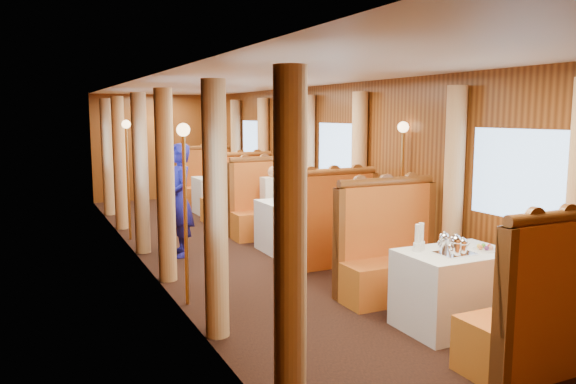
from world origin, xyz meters
TOP-DOWN VIEW (x-y plane):
  - floor at (0.00, 0.00)m, footprint 3.00×12.00m
  - ceiling at (0.00, 0.00)m, footprint 3.00×12.00m
  - wall_far at (0.00, 6.00)m, footprint 3.00×0.01m
  - wall_left at (-1.50, 0.00)m, footprint 0.01×12.00m
  - wall_right at (1.50, 0.00)m, footprint 0.01×12.00m
  - doorway_far at (0.00, 5.97)m, footprint 0.80×0.04m
  - table_near at (0.75, -3.50)m, footprint 1.05×0.72m
  - banquette_near_fwd at (0.75, -4.51)m, footprint 1.30×0.55m
  - banquette_near_aft at (0.75, -2.49)m, footprint 1.30×0.55m
  - table_mid at (0.75, 0.00)m, footprint 1.05×0.72m
  - banquette_mid_fwd at (0.75, -1.01)m, footprint 1.30×0.55m
  - banquette_mid_aft at (0.75, 1.01)m, footprint 1.30×0.55m
  - table_far at (0.75, 3.50)m, footprint 1.05×0.72m
  - banquette_far_fwd at (0.75, 2.49)m, footprint 1.30×0.55m
  - banquette_far_aft at (0.75, 4.51)m, footprint 1.30×0.55m
  - tea_tray at (0.66, -3.57)m, footprint 0.34×0.26m
  - teapot_left at (0.60, -3.64)m, footprint 0.22×0.19m
  - teapot_right at (0.69, -3.63)m, footprint 0.16×0.12m
  - teapot_back at (0.65, -3.43)m, footprint 0.19×0.16m
  - fruit_plate at (1.02, -3.59)m, footprint 0.23×0.23m
  - cup_inboard at (0.40, -3.35)m, footprint 0.08×0.08m
  - cup_outboard at (0.47, -3.31)m, footprint 0.08×0.08m
  - rose_vase_mid at (0.77, -0.03)m, footprint 0.06×0.06m
  - rose_vase_far at (0.73, 3.51)m, footprint 0.06×0.06m
  - window_left_near at (-1.49, -3.50)m, footprint 0.01×1.20m
  - curtain_left_near_a at (-1.38, -4.28)m, footprint 0.22×0.22m
  - curtain_left_near_b at (-1.38, -2.72)m, footprint 0.22×0.22m
  - window_right_near at (1.49, -3.50)m, footprint 0.01×1.20m
  - curtain_right_near_b at (1.38, -2.72)m, footprint 0.22×0.22m
  - window_left_mid at (-1.49, 0.00)m, footprint 0.01×1.20m
  - curtain_left_mid_a at (-1.38, -0.78)m, footprint 0.22×0.22m
  - curtain_left_mid_b at (-1.38, 0.78)m, footprint 0.22×0.22m
  - window_right_mid at (1.49, 0.00)m, footprint 0.01×1.20m
  - curtain_right_mid_a at (1.38, -0.78)m, footprint 0.22×0.22m
  - curtain_right_mid_b at (1.38, 0.78)m, footprint 0.22×0.22m
  - window_left_far at (-1.49, 3.50)m, footprint 0.01×1.20m
  - curtain_left_far_a at (-1.38, 2.72)m, footprint 0.22×0.22m
  - curtain_left_far_b at (-1.38, 4.28)m, footprint 0.22×0.22m
  - window_right_far at (1.49, 3.50)m, footprint 0.01×1.20m
  - curtain_right_far_a at (1.38, 2.72)m, footprint 0.22×0.22m
  - curtain_right_far_b at (1.38, 4.28)m, footprint 0.22×0.22m
  - sconce_left_fore at (-1.40, -1.75)m, footprint 0.14×0.14m
  - sconce_right_fore at (1.40, -1.75)m, footprint 0.14×0.14m
  - sconce_left_aft at (-1.40, 1.75)m, footprint 0.14×0.14m
  - sconce_right_aft at (1.40, 1.75)m, footprint 0.14×0.14m
  - steward at (-0.93, 0.36)m, footprint 0.40×0.60m
  - passenger at (0.75, 0.75)m, footprint 0.40×0.44m

SIDE VIEW (x-z plane):
  - floor at x=0.00m, z-range -0.01..0.01m
  - table_near at x=0.75m, z-range 0.00..0.75m
  - table_mid at x=0.75m, z-range 0.00..0.75m
  - table_far at x=0.75m, z-range 0.00..0.75m
  - banquette_near_fwd at x=0.75m, z-range -0.25..1.09m
  - banquette_near_aft at x=0.75m, z-range -0.25..1.09m
  - banquette_mid_fwd at x=0.75m, z-range -0.25..1.09m
  - banquette_mid_aft at x=0.75m, z-range -0.25..1.09m
  - banquette_far_fwd at x=0.75m, z-range -0.25..1.09m
  - banquette_far_aft at x=0.75m, z-range -0.25..1.09m
  - passenger at x=0.75m, z-range 0.36..1.12m
  - tea_tray at x=0.66m, z-range 0.75..0.76m
  - fruit_plate at x=1.02m, z-range 0.74..0.80m
  - teapot_right at x=0.69m, z-range 0.75..0.87m
  - steward at x=-0.93m, z-range 0.00..1.63m
  - teapot_back at x=0.65m, z-range 0.75..0.89m
  - teapot_left at x=0.60m, z-range 0.75..0.90m
  - cup_inboard at x=0.40m, z-range 0.72..0.99m
  - cup_outboard at x=0.47m, z-range 0.72..0.99m
  - rose_vase_mid at x=0.77m, z-range 0.75..1.11m
  - rose_vase_far at x=0.73m, z-range 0.75..1.11m
  - doorway_far at x=0.00m, z-range 0.00..2.00m
  - curtain_left_near_a at x=-1.38m, z-range 0.00..2.35m
  - curtain_left_near_b at x=-1.38m, z-range 0.00..2.35m
  - curtain_right_near_b at x=1.38m, z-range 0.00..2.35m
  - curtain_left_mid_a at x=-1.38m, z-range 0.00..2.35m
  - curtain_left_mid_b at x=-1.38m, z-range 0.00..2.35m
  - curtain_right_mid_a at x=1.38m, z-range 0.00..2.35m
  - curtain_right_mid_b at x=1.38m, z-range 0.00..2.35m
  - curtain_left_far_a at x=-1.38m, z-range 0.00..2.35m
  - curtain_left_far_b at x=-1.38m, z-range 0.00..2.35m
  - curtain_right_far_a at x=1.38m, z-range 0.00..2.35m
  - curtain_right_far_b at x=1.38m, z-range 0.00..2.35m
  - wall_far at x=0.00m, z-range 0.00..2.50m
  - wall_left at x=-1.50m, z-range 0.00..2.50m
  - wall_right at x=1.50m, z-range 0.00..2.50m
  - sconce_left_fore at x=-1.40m, z-range 0.41..2.36m
  - sconce_right_fore at x=1.40m, z-range 0.41..2.36m
  - sconce_left_aft at x=-1.40m, z-range 0.41..2.36m
  - sconce_right_aft at x=1.40m, z-range 0.41..2.36m
  - window_left_near at x=-1.49m, z-range 1.00..1.90m
  - window_right_near at x=1.49m, z-range 1.00..1.90m
  - window_left_mid at x=-1.49m, z-range 1.00..1.90m
  - window_right_mid at x=1.49m, z-range 1.00..1.90m
  - window_left_far at x=-1.49m, z-range 1.00..1.90m
  - window_right_far at x=1.49m, z-range 1.00..1.90m
  - ceiling at x=0.00m, z-range 2.49..2.51m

